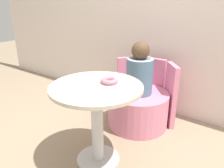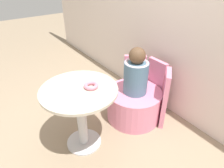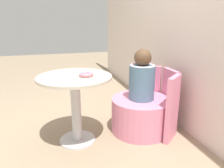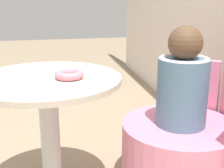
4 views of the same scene
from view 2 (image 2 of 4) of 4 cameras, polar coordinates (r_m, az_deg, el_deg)
The scene contains 7 objects.
ground_plane at distance 2.18m, azimuth -6.21°, elevation -16.36°, with size 12.00×12.00×0.00m, color gray.
back_wall at distance 2.25m, azimuth 19.09°, elevation 19.52°, with size 6.00×0.06×2.40m.
round_table at distance 1.86m, azimuth -9.02°, elevation -5.92°, with size 0.69×0.69×0.66m.
tub_chair at distance 2.37m, azimuth 6.24°, elevation -5.78°, with size 0.62×0.62×0.36m.
booth_backrest at distance 2.44m, azimuth 10.99°, elevation -0.86°, with size 0.72×0.26×0.65m.
child_figure at distance 2.14m, azimuth 6.88°, elevation 3.08°, with size 0.26×0.26×0.52m.
donut at distance 1.75m, azimuth -5.96°, elevation -0.49°, with size 0.13×0.13×0.04m.
Camera 2 is at (1.31, -0.66, 1.61)m, focal length 32.00 mm.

